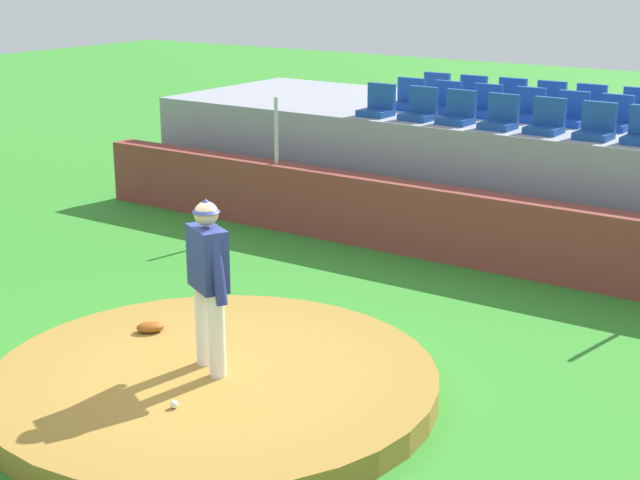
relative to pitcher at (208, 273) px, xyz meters
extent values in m
plane|color=#318729|center=(0.05, -0.02, -1.26)|extent=(60.00, 60.00, 0.00)
cylinder|color=olive|center=(0.05, -0.02, -1.13)|extent=(4.44, 4.44, 0.25)
cylinder|color=white|center=(-0.15, 0.08, -0.59)|extent=(0.16, 0.16, 0.85)
cylinder|color=white|center=(0.15, -0.08, -0.59)|extent=(0.16, 0.16, 0.85)
cube|color=navy|center=(0.00, 0.00, 0.14)|extent=(0.54, 0.44, 0.61)
cylinder|color=navy|center=(-0.23, 0.11, 0.11)|extent=(0.28, 0.21, 0.69)
cylinder|color=navy|center=(0.23, -0.11, 0.11)|extent=(0.28, 0.21, 0.69)
sphere|color=tan|center=(0.00, 0.00, 0.58)|extent=(0.23, 0.23, 0.23)
cone|color=navy|center=(0.00, 0.00, 0.67)|extent=(0.36, 0.36, 0.13)
sphere|color=white|center=(0.28, -0.84, -0.97)|extent=(0.07, 0.07, 0.07)
ellipsoid|color=#8F4714|center=(-1.20, 0.38, -0.95)|extent=(0.35, 0.35, 0.11)
cube|color=brown|center=(0.05, 5.25, -0.74)|extent=(13.29, 0.40, 1.04)
cylinder|color=silver|center=(-3.15, 5.25, 0.30)|extent=(0.06, 0.06, 1.04)
cube|color=#8F929E|center=(0.05, 7.77, -0.40)|extent=(12.77, 3.57, 1.73)
cube|color=#19469A|center=(-2.07, 6.43, 0.52)|extent=(0.48, 0.44, 0.10)
cube|color=#19469A|center=(-2.07, 6.61, 0.77)|extent=(0.48, 0.08, 0.40)
cube|color=#19469A|center=(-1.33, 6.46, 0.52)|extent=(0.48, 0.44, 0.10)
cube|color=#19469A|center=(-1.33, 6.64, 0.77)|extent=(0.48, 0.08, 0.40)
cube|color=#19469A|center=(-0.68, 6.46, 0.52)|extent=(0.48, 0.44, 0.10)
cube|color=#19469A|center=(-0.68, 6.64, 0.77)|extent=(0.48, 0.08, 0.40)
cube|color=#19469A|center=(0.03, 6.43, 0.52)|extent=(0.48, 0.44, 0.10)
cube|color=#19469A|center=(0.03, 6.61, 0.77)|extent=(0.48, 0.08, 0.40)
cube|color=#19469A|center=(0.73, 6.46, 0.52)|extent=(0.48, 0.44, 0.10)
cube|color=#19469A|center=(0.73, 6.64, 0.77)|extent=(0.48, 0.08, 0.40)
cube|color=#19469A|center=(1.47, 6.44, 0.52)|extent=(0.48, 0.44, 0.10)
cube|color=#19469A|center=(1.47, 6.62, 0.77)|extent=(0.48, 0.08, 0.40)
cube|color=#19469A|center=(-2.03, 7.31, 0.52)|extent=(0.48, 0.44, 0.10)
cube|color=#19469A|center=(-2.03, 7.49, 0.77)|extent=(0.48, 0.08, 0.40)
cube|color=#19469A|center=(-1.34, 7.31, 0.52)|extent=(0.48, 0.44, 0.10)
cube|color=#19469A|center=(-1.34, 7.49, 0.77)|extent=(0.48, 0.08, 0.40)
cube|color=#19469A|center=(-0.64, 7.32, 0.52)|extent=(0.48, 0.44, 0.10)
cube|color=#19469A|center=(-0.64, 7.50, 0.77)|extent=(0.48, 0.08, 0.40)
cube|color=#19469A|center=(0.07, 7.34, 0.52)|extent=(0.48, 0.44, 0.10)
cube|color=#19469A|center=(0.07, 7.52, 0.77)|extent=(0.48, 0.08, 0.40)
cube|color=#19469A|center=(0.77, 7.31, 0.52)|extent=(0.48, 0.44, 0.10)
cube|color=#19469A|center=(0.77, 7.49, 0.77)|extent=(0.48, 0.08, 0.40)
cube|color=#19469A|center=(1.43, 7.31, 0.52)|extent=(0.48, 0.44, 0.10)
cube|color=#19469A|center=(1.43, 7.49, 0.77)|extent=(0.48, 0.08, 0.40)
cube|color=#19469A|center=(-2.03, 8.22, 0.52)|extent=(0.48, 0.44, 0.10)
cube|color=#19469A|center=(-2.03, 8.40, 0.77)|extent=(0.48, 0.08, 0.40)
cube|color=#19469A|center=(-1.33, 8.22, 0.52)|extent=(0.48, 0.44, 0.10)
cube|color=#19469A|center=(-1.33, 8.40, 0.77)|extent=(0.48, 0.08, 0.40)
cube|color=#19469A|center=(-0.63, 8.26, 0.52)|extent=(0.48, 0.44, 0.10)
cube|color=#19469A|center=(-0.63, 8.44, 0.77)|extent=(0.48, 0.08, 0.40)
cube|color=#19469A|center=(0.05, 8.25, 0.52)|extent=(0.48, 0.44, 0.10)
cube|color=#19469A|center=(0.05, 8.43, 0.77)|extent=(0.48, 0.08, 0.40)
cube|color=#19469A|center=(0.72, 8.24, 0.52)|extent=(0.48, 0.44, 0.10)
cube|color=#19469A|center=(0.72, 8.42, 0.77)|extent=(0.48, 0.08, 0.40)
cube|color=#19469A|center=(1.46, 8.25, 0.52)|extent=(0.48, 0.44, 0.10)
cube|color=#19469A|center=(1.46, 8.43, 0.77)|extent=(0.48, 0.08, 0.40)
camera|label=1|loc=(5.89, -6.63, 2.93)|focal=54.28mm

